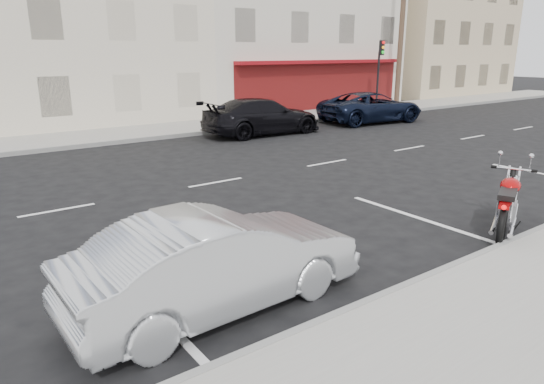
% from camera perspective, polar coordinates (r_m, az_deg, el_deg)
% --- Properties ---
extents(ground, '(120.00, 120.00, 0.00)m').
position_cam_1_polar(ground, '(14.07, 0.48, 2.39)').
color(ground, black).
rests_on(ground, ground).
extents(sidewalk_far, '(80.00, 3.40, 0.15)m').
position_cam_1_polar(sidewalk_far, '(20.18, -26.78, 5.11)').
color(sidewalk_far, gray).
rests_on(sidewalk_far, ground).
extents(curb_near, '(80.00, 0.12, 0.16)m').
position_cam_1_polar(curb_near, '(6.03, 2.09, -16.80)').
color(curb_near, gray).
rests_on(curb_near, ground).
extents(curb_far, '(80.00, 0.12, 0.16)m').
position_cam_1_polar(curb_far, '(18.52, -25.84, 4.39)').
color(curb_far, gray).
rests_on(curb_far, ground).
extents(bldg_cream, '(12.00, 12.00, 11.50)m').
position_cam_1_polar(bldg_cream, '(28.04, -24.90, 19.71)').
color(bldg_cream, beige).
rests_on(bldg_cream, ground).
extents(bldg_corner, '(14.00, 12.00, 12.50)m').
position_cam_1_polar(bldg_corner, '(33.44, -1.14, 21.18)').
color(bldg_corner, beige).
rests_on(bldg_corner, ground).
extents(bldg_far_east, '(12.00, 12.00, 11.00)m').
position_cam_1_polar(bldg_far_east, '(43.75, 16.07, 18.44)').
color(bldg_far_east, tan).
rests_on(bldg_far_east, ground).
extents(utility_pole, '(1.80, 0.30, 9.00)m').
position_cam_1_polar(utility_pole, '(30.72, 15.01, 18.28)').
color(utility_pole, '#422D1E').
rests_on(utility_pole, sidewalk_far).
extents(traffic_light, '(0.26, 0.30, 3.80)m').
position_cam_1_polar(traffic_light, '(29.01, 12.53, 14.27)').
color(traffic_light, black).
rests_on(traffic_light, sidewalk_far).
extents(fire_hydrant, '(0.20, 0.20, 0.72)m').
position_cam_1_polar(fire_hydrant, '(28.15, 9.95, 10.22)').
color(fire_hydrant, beige).
rests_on(fire_hydrant, sidewalk_far).
extents(motorcycle, '(2.16, 1.14, 1.16)m').
position_cam_1_polar(motorcycle, '(11.08, 26.27, -0.33)').
color(motorcycle, black).
rests_on(motorcycle, ground).
extents(sedan_silver, '(4.13, 1.55, 1.35)m').
position_cam_1_polar(sedan_silver, '(6.57, -6.46, -8.09)').
color(sedan_silver, '#AFB2B7').
rests_on(sedan_silver, ground).
extents(suv_far, '(5.55, 3.07, 1.47)m').
position_cam_1_polar(suv_far, '(24.49, 11.61, 9.74)').
color(suv_far, black).
rests_on(suv_far, ground).
extents(car_far, '(5.25, 2.26, 1.51)m').
position_cam_1_polar(car_far, '(20.44, -1.17, 8.89)').
color(car_far, black).
rests_on(car_far, ground).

